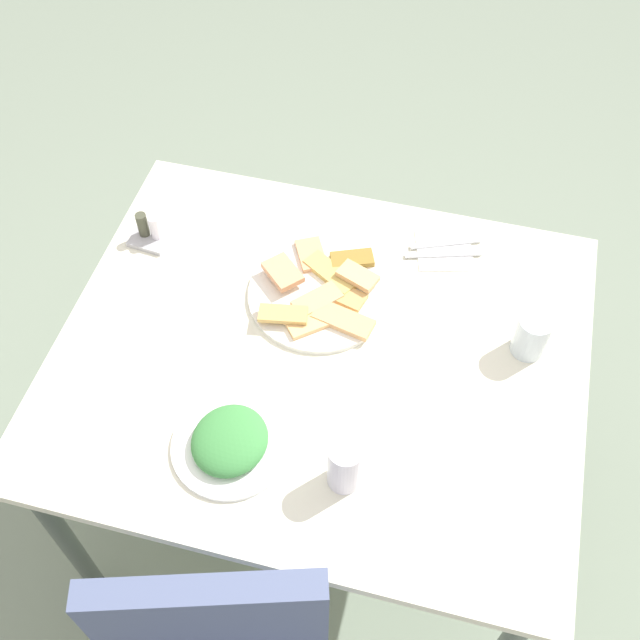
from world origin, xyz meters
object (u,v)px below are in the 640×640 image
(pide_platter, at_px, (321,292))
(soda_can, at_px, (345,465))
(paper_napkin, at_px, (444,250))
(spoon, at_px, (443,255))
(condiment_caddy, at_px, (150,232))
(salad_plate_greens, at_px, (230,442))
(drinking_glass, at_px, (532,335))
(fork, at_px, (446,243))
(dining_table, at_px, (320,370))

(pide_platter, bearing_deg, soda_can, 110.00)
(pide_platter, distance_m, soda_can, 0.46)
(paper_napkin, xyz_separation_m, spoon, (0.00, 0.02, 0.00))
(pide_platter, bearing_deg, paper_napkin, -140.74)
(condiment_caddy, bearing_deg, salad_plate_greens, 126.65)
(pide_platter, height_order, drinking_glass, drinking_glass)
(salad_plate_greens, height_order, condiment_caddy, condiment_caddy)
(pide_platter, xyz_separation_m, fork, (-0.25, -0.22, -0.01))
(soda_can, bearing_deg, condiment_caddy, -39.84)
(salad_plate_greens, relative_size, drinking_glass, 2.30)
(dining_table, xyz_separation_m, salad_plate_greens, (0.12, 0.26, 0.10))
(paper_napkin, xyz_separation_m, fork, (0.00, -0.02, 0.00))
(salad_plate_greens, xyz_separation_m, paper_napkin, (-0.33, -0.62, -0.02))
(paper_napkin, bearing_deg, soda_can, 81.44)
(soda_can, height_order, drinking_glass, soda_can)
(soda_can, distance_m, condiment_caddy, 0.77)
(condiment_caddy, bearing_deg, drinking_glass, 173.68)
(paper_napkin, bearing_deg, salad_plate_greens, 61.95)
(soda_can, xyz_separation_m, condiment_caddy, (0.59, -0.49, -0.04))
(dining_table, relative_size, drinking_glass, 11.02)
(spoon, bearing_deg, condiment_caddy, -7.35)
(pide_platter, height_order, paper_napkin, pide_platter)
(soda_can, relative_size, condiment_caddy, 1.24)
(dining_table, relative_size, fork, 6.61)
(pide_platter, height_order, spoon, pide_platter)
(drinking_glass, bearing_deg, pide_platter, -3.94)
(condiment_caddy, bearing_deg, spoon, -170.24)
(dining_table, distance_m, spoon, 0.40)
(paper_napkin, bearing_deg, dining_table, 58.80)
(paper_napkin, bearing_deg, pide_platter, 39.26)
(paper_napkin, bearing_deg, condiment_caddy, 11.22)
(dining_table, distance_m, soda_can, 0.33)
(paper_napkin, relative_size, spoon, 0.71)
(paper_napkin, bearing_deg, fork, -90.00)
(fork, bearing_deg, soda_can, 59.50)
(soda_can, bearing_deg, pide_platter, -70.00)
(dining_table, relative_size, condiment_caddy, 11.48)
(drinking_glass, distance_m, paper_napkin, 0.32)
(salad_plate_greens, relative_size, spoon, 1.30)
(pide_platter, distance_m, spoon, 0.31)
(drinking_glass, relative_size, condiment_caddy, 1.04)
(pide_platter, xyz_separation_m, paper_napkin, (-0.25, -0.20, -0.01))
(drinking_glass, height_order, spoon, drinking_glass)
(salad_plate_greens, height_order, drinking_glass, drinking_glass)
(soda_can, bearing_deg, paper_napkin, -98.56)
(pide_platter, xyz_separation_m, condiment_caddy, (0.44, -0.07, 0.01))
(pide_platter, relative_size, salad_plate_greens, 1.38)
(fork, relative_size, condiment_caddy, 1.74)
(paper_napkin, bearing_deg, drinking_glass, 132.56)
(soda_can, relative_size, fork, 0.71)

